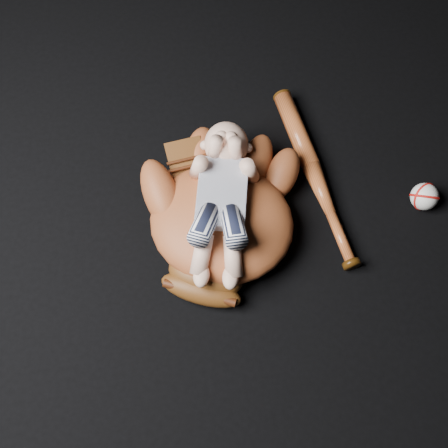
% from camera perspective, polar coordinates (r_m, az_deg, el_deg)
% --- Properties ---
extents(baseball_glove, '(0.56, 0.59, 0.15)m').
position_cam_1_polar(baseball_glove, '(1.27, -0.25, 0.54)').
color(baseball_glove, brown).
rests_on(baseball_glove, ground).
extents(newborn_baby, '(0.24, 0.41, 0.16)m').
position_cam_1_polar(newborn_baby, '(1.22, -0.29, 2.01)').
color(newborn_baby, '#D9A68C').
rests_on(newborn_baby, baseball_glove).
extents(baseball_bat, '(0.14, 0.51, 0.05)m').
position_cam_1_polar(baseball_bat, '(1.40, 9.25, 4.84)').
color(baseball_bat, '#9B451E').
rests_on(baseball_bat, ground).
extents(baseball, '(0.07, 0.07, 0.07)m').
position_cam_1_polar(baseball, '(1.42, 19.69, 2.64)').
color(baseball, white).
rests_on(baseball, ground).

